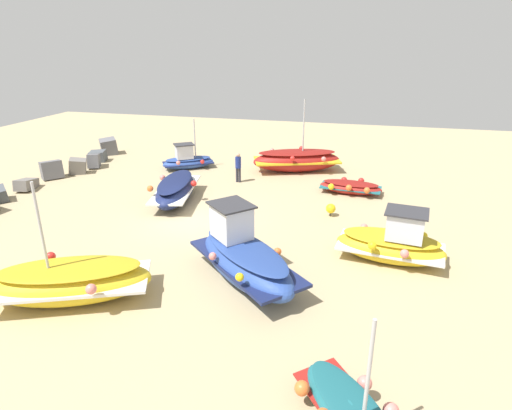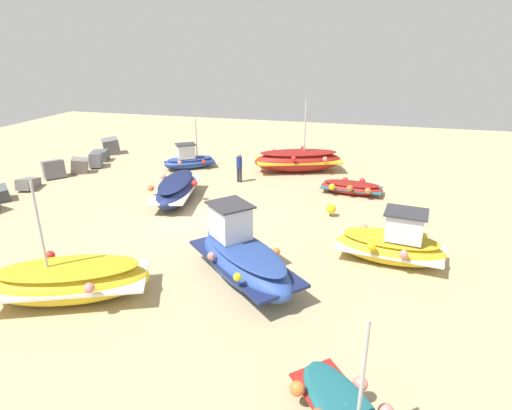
# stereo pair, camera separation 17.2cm
# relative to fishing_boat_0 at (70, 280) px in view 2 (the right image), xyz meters

# --- Properties ---
(ground_plane) EXTENTS (51.08, 51.08, 0.00)m
(ground_plane) POSITION_rel_fishing_boat_0_xyz_m (6.78, -1.12, -0.63)
(ground_plane) COLOR tan
(fishing_boat_0) EXTENTS (3.58, 5.08, 3.81)m
(fishing_boat_0) POSITION_rel_fishing_boat_0_xyz_m (0.00, 0.00, 0.00)
(fishing_boat_0) COLOR gold
(fishing_boat_0) RESTS_ON ground_plane
(fishing_boat_2) EXTENTS (3.52, 5.56, 4.29)m
(fishing_boat_2) POSITION_rel_fishing_boat_0_xyz_m (15.41, -4.31, 0.07)
(fishing_boat_2) COLOR maroon
(fishing_boat_2) RESTS_ON ground_plane
(fishing_boat_3) EXTENTS (2.25, 3.97, 2.02)m
(fishing_boat_3) POSITION_rel_fishing_boat_0_xyz_m (5.02, -9.45, 0.05)
(fishing_boat_3) COLOR gold
(fishing_boat_3) RESTS_ON ground_plane
(fishing_boat_4) EXTENTS (4.82, 2.49, 1.14)m
(fishing_boat_4) POSITION_rel_fishing_boat_0_xyz_m (8.79, 0.60, -0.03)
(fishing_boat_4) COLOR navy
(fishing_boat_4) RESTS_ON ground_plane
(fishing_boat_5) EXTENTS (1.80, 3.27, 0.70)m
(fishing_boat_5) POSITION_rel_fishing_boat_0_xyz_m (12.09, -7.67, -0.30)
(fishing_boat_5) COLOR maroon
(fishing_boat_5) RESTS_ON ground_plane
(fishing_boat_6) EXTENTS (2.75, 3.25, 3.06)m
(fishing_boat_6) POSITION_rel_fishing_boat_0_xyz_m (14.32, 2.31, -0.11)
(fishing_boat_6) COLOR #2D4C9E
(fishing_boat_6) RESTS_ON ground_plane
(fishing_boat_7) EXTENTS (4.53, 4.70, 2.42)m
(fishing_boat_7) POSITION_rel_fishing_boat_0_xyz_m (2.43, -4.72, 0.17)
(fishing_boat_7) COLOR #2D4C9E
(fishing_boat_7) RESTS_ON ground_plane
(person_walking) EXTENTS (0.32, 0.32, 1.66)m
(person_walking) POSITION_rel_fishing_boat_0_xyz_m (12.46, -1.51, 0.33)
(person_walking) COLOR #2D2D38
(person_walking) RESTS_ON ground_plane
(breakwater_rocks) EXTENTS (20.58, 2.67, 1.27)m
(breakwater_rocks) POSITION_rel_fishing_boat_0_xyz_m (7.26, 8.67, -0.24)
(breakwater_rocks) COLOR slate
(breakwater_rocks) RESTS_ON ground_plane
(mooring_buoy_0) EXTENTS (0.44, 0.44, 0.58)m
(mooring_buoy_0) POSITION_rel_fishing_boat_0_xyz_m (8.71, -6.96, -0.27)
(mooring_buoy_0) COLOR #3F3F42
(mooring_buoy_0) RESTS_ON ground_plane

